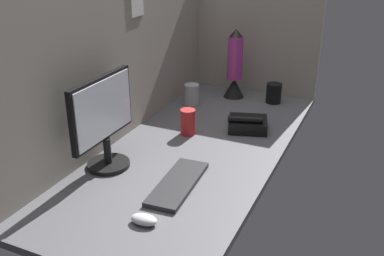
{
  "coord_description": "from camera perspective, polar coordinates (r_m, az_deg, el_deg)",
  "views": [
    {
      "loc": [
        -169.55,
        -76.12,
        90.79
      ],
      "look_at": [
        -13.46,
        0.0,
        14.0
      ],
      "focal_mm": 41.4,
      "sensor_mm": 36.0,
      "label": 1
    }
  ],
  "objects": [
    {
      "name": "ground_plane",
      "position": [
        2.08,
        0.22,
        -2.55
      ],
      "size": [
        180.0,
        80.0,
        3.0
      ],
      "primitive_type": "cube",
      "color": "#515156"
    },
    {
      "name": "cubicle_wall_back",
      "position": [
        2.11,
        -9.21,
        9.09
      ],
      "size": [
        180.0,
        5.5,
        76.26
      ],
      "color": "gray",
      "rests_on": "ground_plane"
    },
    {
      "name": "cubicle_wall_side",
      "position": [
        2.73,
        7.97,
        12.52
      ],
      "size": [
        5.0,
        80.0,
        76.26
      ],
      "primitive_type": "cube",
      "color": "gray",
      "rests_on": "ground_plane"
    },
    {
      "name": "monitor",
      "position": [
        1.83,
        -11.33,
        1.11
      ],
      "size": [
        38.85,
        18.0,
        39.21
      ],
      "color": "black",
      "rests_on": "ground_plane"
    },
    {
      "name": "keyboard",
      "position": [
        1.74,
        -1.82,
        -7.15
      ],
      "size": [
        37.82,
        15.58,
        2.0
      ],
      "primitive_type": "cube",
      "rotation": [
        0.0,
        0.0,
        0.07
      ],
      "color": "#262628",
      "rests_on": "ground_plane"
    },
    {
      "name": "mouse",
      "position": [
        1.54,
        -6.21,
        -11.64
      ],
      "size": [
        6.22,
        9.95,
        3.4
      ],
      "primitive_type": "ellipsoid",
      "rotation": [
        0.0,
        0.0,
        0.07
      ],
      "color": "silver",
      "rests_on": "ground_plane"
    },
    {
      "name": "mug_black_travel",
      "position": [
        2.61,
        10.49,
        4.45
      ],
      "size": [
        8.78,
        8.78,
        11.47
      ],
      "color": "black",
      "rests_on": "ground_plane"
    },
    {
      "name": "mug_red_plastic",
      "position": [
        2.15,
        -0.54,
        0.78
      ],
      "size": [
        7.37,
        7.37,
        12.75
      ],
      "color": "red",
      "rests_on": "ground_plane"
    },
    {
      "name": "mug_steel",
      "position": [
        2.55,
        -0.03,
        4.37
      ],
      "size": [
        8.54,
        8.54,
        11.7
      ],
      "color": "#B2B2B7",
      "rests_on": "ground_plane"
    },
    {
      "name": "lava_lamp",
      "position": [
        2.64,
        5.52,
        7.56
      ],
      "size": [
        12.47,
        12.47,
        40.8
      ],
      "color": "black",
      "rests_on": "ground_plane"
    },
    {
      "name": "desk_phone",
      "position": [
        2.23,
        7.18,
        0.53
      ],
      "size": [
        21.79,
        23.12,
        8.8
      ],
      "color": "black",
      "rests_on": "ground_plane"
    }
  ]
}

